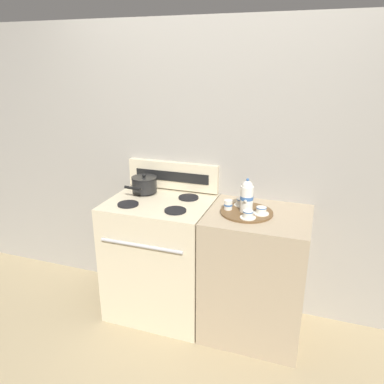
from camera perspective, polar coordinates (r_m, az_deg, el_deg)
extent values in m
plane|color=tan|center=(3.10, 1.74, -18.49)|extent=(6.00, 6.00, 0.00)
cube|color=#9E998E|center=(2.88, 3.91, 3.10)|extent=(6.00, 0.05, 2.20)
cube|color=beige|center=(2.95, -4.78, -9.92)|extent=(0.76, 0.60, 0.93)
cylinder|color=silver|center=(2.57, -7.80, -8.11)|extent=(0.61, 0.02, 0.02)
cylinder|color=black|center=(2.94, -7.22, -0.04)|extent=(0.15, 0.15, 0.01)
cylinder|color=black|center=(2.80, -0.53, -0.85)|extent=(0.15, 0.15, 0.01)
cylinder|color=black|center=(2.71, -9.71, -1.84)|extent=(0.15, 0.15, 0.01)
cylinder|color=black|center=(2.57, -2.56, -2.83)|extent=(0.15, 0.15, 0.01)
cube|color=beige|center=(2.96, -2.93, 2.54)|extent=(0.74, 0.05, 0.22)
cube|color=black|center=(2.93, -3.12, 2.40)|extent=(0.61, 0.01, 0.08)
cube|color=tan|center=(2.77, 9.60, -12.25)|extent=(0.69, 0.60, 0.93)
cylinder|color=black|center=(2.92, -7.27, 1.08)|extent=(0.19, 0.19, 0.11)
cylinder|color=black|center=(2.90, -7.32, 2.19)|extent=(0.20, 0.20, 0.01)
sphere|color=black|center=(2.90, -7.33, 2.52)|extent=(0.03, 0.03, 0.03)
cylinder|color=black|center=(2.78, -9.05, 0.59)|extent=(0.13, 0.04, 0.02)
cylinder|color=brown|center=(2.56, 8.30, -3.06)|extent=(0.36, 0.36, 0.01)
cylinder|color=white|center=(2.53, 8.33, -1.04)|extent=(0.09, 0.09, 0.18)
cylinder|color=#38609E|center=(2.53, 8.34, -0.85)|extent=(0.09, 0.09, 0.02)
sphere|color=white|center=(2.50, 8.43, 0.87)|extent=(0.07, 0.07, 0.07)
sphere|color=#38609E|center=(2.48, 8.48, 1.86)|extent=(0.02, 0.02, 0.02)
cone|color=white|center=(2.47, 8.05, -1.35)|extent=(0.03, 0.07, 0.05)
cylinder|color=white|center=(2.45, 8.51, -3.86)|extent=(0.10, 0.10, 0.01)
cylinder|color=white|center=(2.44, 8.54, -3.33)|extent=(0.07, 0.07, 0.04)
cylinder|color=#38609E|center=(2.44, 8.56, -2.95)|extent=(0.07, 0.07, 0.01)
cylinder|color=white|center=(2.66, 7.51, -1.95)|extent=(0.10, 0.10, 0.01)
cylinder|color=white|center=(2.65, 7.54, -1.45)|extent=(0.07, 0.07, 0.04)
cylinder|color=#38609E|center=(2.64, 7.55, -1.10)|extent=(0.07, 0.07, 0.01)
cylinder|color=white|center=(2.53, 10.49, -3.23)|extent=(0.10, 0.10, 0.01)
cylinder|color=white|center=(2.52, 10.52, -2.72)|extent=(0.07, 0.07, 0.04)
cylinder|color=#38609E|center=(2.51, 10.54, -2.35)|extent=(0.07, 0.07, 0.01)
cylinder|color=white|center=(2.57, 5.54, -1.94)|extent=(0.06, 0.06, 0.07)
cylinder|color=#38609E|center=(2.57, 5.54, -1.94)|extent=(0.06, 0.06, 0.01)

